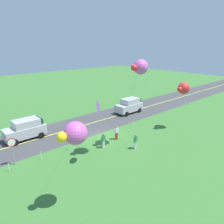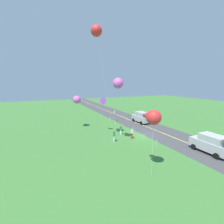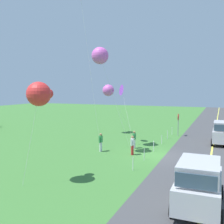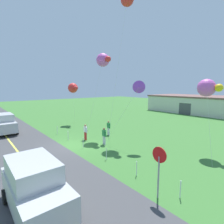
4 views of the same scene
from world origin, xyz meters
The scene contains 20 objects.
ground_plane centered at (0.00, 0.00, -0.05)m, with size 120.00×120.00×0.10m, color #3D7533.
asphalt_road centered at (0.00, -4.00, 0.00)m, with size 120.00×7.00×0.00m, color #424244.
road_centre_stripe centered at (0.00, -4.00, 0.01)m, with size 120.00×0.16×0.00m, color #E5E04C.
car_suv_foreground centered at (6.83, -4.89, 1.15)m, with size 4.40×2.12×2.24m.
car_parked_west_near centered at (-8.75, -3.83, 1.15)m, with size 4.40×2.12×2.24m.
stop_sign centered at (9.67, -0.10, 1.80)m, with size 0.76×0.08×2.56m.
person_adult_near centered at (-0.56, 4.95, 0.86)m, with size 0.58×0.22×1.60m.
person_adult_companion centered at (-0.63, 2.04, 0.86)m, with size 0.58×0.22×1.60m.
person_child_watcher centered at (1.72, 2.63, 0.86)m, with size 0.58×0.22×1.60m.
kite_blue_mid centered at (-1.12, 4.70, 8.16)m, with size 1.90×3.37×8.86m.
kite_yellow_high centered at (4.00, 4.70, 5.29)m, with size 2.80×2.56×5.86m.
kite_green_far centered at (-8.77, 4.96, 5.17)m, with size 2.04×1.40×5.87m.
kite_pink_drift centered at (8.27, 8.02, 5.25)m, with size 2.50×3.22×5.95m.
warehouse_distant centered at (-2.65, 30.43, 1.75)m, with size 18.36×10.20×3.50m.
fence_post_0 centered at (-4.58, 0.70, 0.45)m, with size 0.05×0.05×0.90m, color silver.
fence_post_1 centered at (-1.79, 0.70, 0.45)m, with size 0.05×0.05×0.90m, color silver.
fence_post_2 centered at (1.22, 0.70, 0.45)m, with size 0.05×0.05×0.90m, color silver.
fence_post_3 centered at (4.56, 0.70, 0.45)m, with size 0.05×0.05×0.90m, color silver.
fence_post_4 centered at (7.55, 0.70, 0.45)m, with size 0.05×0.05×0.90m, color silver.
fence_post_5 centered at (10.37, 0.70, 0.45)m, with size 0.05×0.05×0.90m, color silver.
Camera 4 is at (14.24, -6.71, 5.31)m, focal length 27.91 mm.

